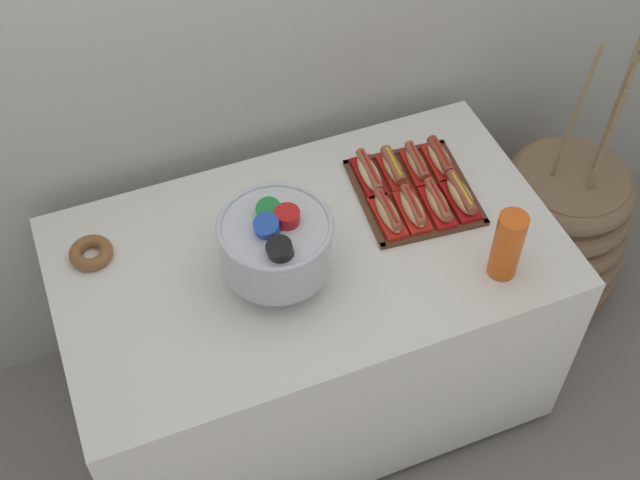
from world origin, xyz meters
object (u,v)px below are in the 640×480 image
at_px(punch_bowl, 276,243).
at_px(hot_dog_0, 388,213).
at_px(hot_dog_4, 369,174).
at_px(buffet_table, 309,323).
at_px(hot_dog_3, 461,196).
at_px(floor_vase, 554,234).
at_px(hot_dog_1, 412,209).
at_px(hot_dog_7, 440,159).
at_px(cup_stack, 507,245).
at_px(hot_dog_5, 393,168).
at_px(hot_dog_6, 417,164).
at_px(donut, 91,253).
at_px(serving_tray, 414,192).
at_px(hot_dog_2, 437,202).

bearing_deg(punch_bowl, hot_dog_0, 12.04).
bearing_deg(hot_dog_4, buffet_table, -145.61).
bearing_deg(hot_dog_3, floor_vase, 12.52).
height_order(hot_dog_1, hot_dog_7, hot_dog_7).
bearing_deg(buffet_table, punch_bowl, -151.69).
height_order(hot_dog_0, hot_dog_4, same).
distance_m(buffet_table, cup_stack, 0.71).
distance_m(hot_dog_1, hot_dog_5, 0.17).
xyz_separation_m(hot_dog_3, hot_dog_7, (0.01, 0.16, -0.00)).
bearing_deg(punch_bowl, hot_dog_6, 23.44).
xyz_separation_m(buffet_table, hot_dog_0, (0.25, 0.02, 0.39)).
bearing_deg(floor_vase, hot_dog_5, 174.25).
distance_m(buffet_table, donut, 0.71).
height_order(hot_dog_4, cup_stack, cup_stack).
height_order(serving_tray, hot_dog_2, hot_dog_2).
distance_m(hot_dog_4, cup_stack, 0.49).
relative_size(hot_dog_7, donut, 1.40).
bearing_deg(serving_tray, donut, 173.30).
bearing_deg(hot_dog_4, punch_bowl, -147.31).
relative_size(cup_stack, donut, 1.78).
height_order(hot_dog_4, punch_bowl, punch_bowl).
distance_m(hot_dog_2, hot_dog_3, 0.08).
relative_size(floor_vase, hot_dog_5, 7.25).
height_order(buffet_table, hot_dog_0, hot_dog_0).
relative_size(hot_dog_4, cup_stack, 0.83).
bearing_deg(hot_dog_3, hot_dog_7, 84.84).
relative_size(hot_dog_4, hot_dog_5, 1.13).
xyz_separation_m(buffet_table, hot_dog_6, (0.42, 0.17, 0.39)).
bearing_deg(hot_dog_3, hot_dog_4, 138.58).
relative_size(hot_dog_3, hot_dog_5, 1.08).
relative_size(hot_dog_0, hot_dog_2, 1.01).
bearing_deg(hot_dog_4, hot_dog_5, -5.16).
distance_m(hot_dog_5, cup_stack, 0.46).
bearing_deg(hot_dog_5, serving_tray, -70.72).
xyz_separation_m(serving_tray, hot_dog_5, (-0.03, 0.09, 0.03)).
height_order(serving_tray, punch_bowl, punch_bowl).
xyz_separation_m(floor_vase, hot_dog_5, (-0.64, 0.06, 0.51)).
relative_size(buffet_table, cup_stack, 6.49).
height_order(buffet_table, hot_dog_2, hot_dog_2).
bearing_deg(hot_dog_5, buffet_table, -152.77).
xyz_separation_m(hot_dog_0, donut, (-0.82, 0.18, -0.02)).
relative_size(serving_tray, hot_dog_6, 2.39).
distance_m(hot_dog_1, donut, 0.91).
distance_m(floor_vase, donut, 1.63).
xyz_separation_m(hot_dog_6, donut, (-0.98, 0.03, -0.02)).
distance_m(serving_tray, punch_bowl, 0.52).
bearing_deg(donut, floor_vase, -3.30).
xyz_separation_m(hot_dog_2, donut, (-0.97, 0.20, -0.02)).
distance_m(floor_vase, hot_dog_5, 0.82).
relative_size(hot_dog_5, cup_stack, 0.74).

